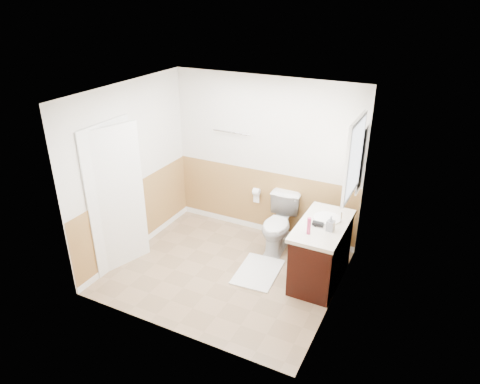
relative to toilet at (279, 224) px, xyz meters
The scene contains 32 objects.
floor 1.08m from the toilet, 114.33° to the right, with size 3.00×3.00×0.00m, color #8C7051.
ceiling 2.32m from the toilet, 114.33° to the right, with size 3.00×3.00×0.00m, color white.
wall_back 1.02m from the toilet, 137.20° to the left, with size 3.00×3.00×0.00m, color silver.
wall_front 2.41m from the toilet, 100.59° to the right, with size 3.00×3.00×0.00m, color silver.
wall_left 2.28m from the toilet, 154.42° to the right, with size 3.00×3.00×0.00m, color silver.
wall_right 1.65m from the toilet, 40.16° to the right, with size 3.00×3.00×0.00m, color silver.
wainscot_back 0.56m from the toilet, 138.10° to the left, with size 3.00×3.00×0.00m, color #AA7C44.
wainscot_front 2.24m from the toilet, 100.64° to the right, with size 3.00×3.00×0.00m, color #AA7C44.
wainscot_left 2.11m from the toilet, 154.28° to the right, with size 2.60×2.60×0.00m, color #AA7C44.
wainscot_right 1.41m from the toilet, 40.48° to the right, with size 2.60×2.60×0.00m, color #AA7C44.
toilet is the anchor object (origin of this frame).
bath_mat 0.83m from the toilet, 90.00° to the right, with size 0.55×0.80×0.02m, color white.
vanity_cabinet 0.93m from the toilet, 31.08° to the right, with size 0.55×1.10×0.80m, color black.
vanity_knob_left 0.78m from the toilet, 49.38° to the right, with size 0.03×0.03×0.03m, color silver.
vanity_knob_right 0.64m from the toilet, 37.41° to the right, with size 0.03×0.03×0.03m, color silver.
countertop 1.02m from the toilet, 31.40° to the right, with size 0.60×1.15×0.05m, color silver.
sink_basin 0.98m from the toilet, 22.54° to the right, with size 0.36×0.36×0.02m, color white.
faucet 1.15m from the toilet, 18.71° to the right, with size 0.02×0.02×0.14m, color silver.
lotion_bottle 1.20m from the toilet, 48.92° to the right, with size 0.05×0.05×0.22m, color #BF315E.
soap_dispenser 1.23m from the toilet, 33.40° to the right, with size 0.09×0.09×0.20m, color gray.
hair_dryer_body 1.06m from the toilet, 37.20° to the right, with size 0.07×0.07×0.14m, color black.
hair_dryer_handle 1.03m from the toilet, 39.38° to the right, with size 0.03×0.03×0.07m, color black.
mirror_panel 1.57m from the toilet, ahead, with size 0.02×0.35×0.90m, color silver.
window_frame 1.74m from the toilet, 17.28° to the right, with size 0.04×0.80×1.00m, color white.
window_glass 1.75m from the toilet, 17.03° to the right, with size 0.01×0.70×0.90m, color white.
door 2.35m from the toilet, 143.02° to the right, with size 0.05×0.80×2.04m, color white.
door_frame 2.41m from the toilet, 144.14° to the right, with size 0.02×0.92×2.10m, color white.
door_knob 2.11m from the toilet, 149.43° to the right, with size 0.06×0.06×0.06m, color silver.
towel_bar 1.57m from the toilet, 161.02° to the left, with size 0.02×0.02×0.62m, color silver.
tp_holder_bar 0.67m from the toilet, 148.78° to the left, with size 0.02×0.02×0.14m, color silver.
tp_roll 0.67m from the toilet, 148.78° to the left, with size 0.11×0.11×0.10m, color white.
tp_sheet 0.63m from the toilet, 148.78° to the left, with size 0.10×0.01×0.16m, color white.
Camera 1 is at (2.44, -4.43, 3.62)m, focal length 32.63 mm.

